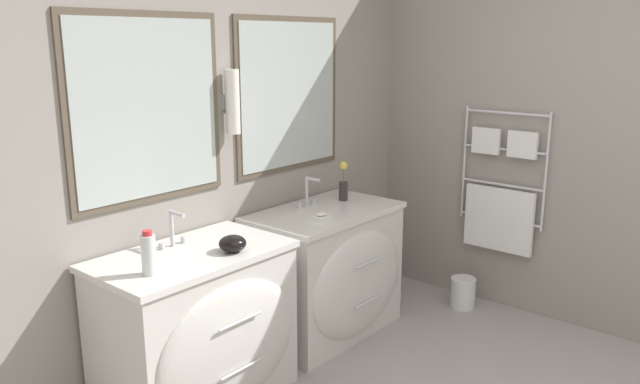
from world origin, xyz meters
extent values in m
cube|color=gray|center=(0.00, 2.14, 1.30)|extent=(5.07, 0.06, 2.60)
cube|color=brown|center=(-0.50, 2.10, 1.55)|extent=(0.93, 0.01, 0.98)
cube|color=#B2BCBA|center=(-0.50, 2.09, 1.55)|extent=(0.86, 0.01, 0.91)
cube|color=brown|center=(0.57, 2.10, 1.55)|extent=(0.93, 0.01, 0.98)
cube|color=#B2BCBA|center=(0.57, 2.09, 1.55)|extent=(0.86, 0.01, 0.91)
cylinder|color=white|center=(0.04, 2.05, 1.55)|extent=(0.08, 0.08, 0.37)
cube|color=silver|center=(0.04, 2.10, 1.55)|extent=(0.05, 0.02, 0.08)
cube|color=gray|center=(1.76, 0.95, 1.30)|extent=(0.06, 4.17, 2.60)
cylinder|color=silver|center=(1.70, 0.82, 1.03)|extent=(0.02, 0.02, 0.82)
cylinder|color=silver|center=(1.70, 1.42, 1.03)|extent=(0.02, 0.02, 0.82)
cylinder|color=silver|center=(1.70, 1.12, 1.41)|extent=(0.02, 0.60, 0.02)
cylinder|color=silver|center=(1.70, 1.12, 1.16)|extent=(0.02, 0.60, 0.02)
cylinder|color=silver|center=(1.70, 1.12, 0.90)|extent=(0.02, 0.60, 0.02)
cylinder|color=silver|center=(1.70, 1.12, 0.65)|extent=(0.02, 0.60, 0.02)
cube|color=white|center=(1.68, 1.12, 0.65)|extent=(0.04, 0.50, 0.45)
cube|color=white|center=(1.68, 0.99, 1.20)|extent=(0.04, 0.20, 0.18)
cube|color=white|center=(1.68, 1.25, 1.20)|extent=(0.04, 0.20, 0.18)
cube|color=silver|center=(-0.50, 1.80, 0.40)|extent=(0.98, 0.56, 0.80)
ellipsoid|color=silver|center=(-0.50, 1.52, 0.40)|extent=(0.90, 0.12, 0.68)
cube|color=silver|center=(-0.50, 1.80, 0.82)|extent=(1.01, 0.59, 0.03)
ellipsoid|color=white|center=(-0.50, 1.78, 0.81)|extent=(0.37, 0.32, 0.07)
cylinder|color=silver|center=(-0.50, 1.45, 0.56)|extent=(0.27, 0.01, 0.01)
cylinder|color=silver|center=(-0.50, 1.45, 0.31)|extent=(0.27, 0.01, 0.01)
cube|color=silver|center=(0.57, 1.80, 0.40)|extent=(0.98, 0.56, 0.80)
ellipsoid|color=silver|center=(0.57, 1.52, 0.40)|extent=(0.90, 0.12, 0.68)
cube|color=silver|center=(0.57, 1.80, 0.82)|extent=(1.01, 0.59, 0.03)
ellipsoid|color=white|center=(0.57, 1.78, 0.81)|extent=(0.37, 0.32, 0.07)
cylinder|color=silver|center=(0.57, 1.45, 0.56)|extent=(0.27, 0.01, 0.01)
cylinder|color=silver|center=(0.57, 1.45, 0.31)|extent=(0.27, 0.01, 0.01)
cylinder|color=silver|center=(-0.50, 1.96, 0.94)|extent=(0.02, 0.02, 0.20)
cylinder|color=silver|center=(-0.50, 1.90, 1.02)|extent=(0.02, 0.11, 0.02)
cylinder|color=silver|center=(-0.57, 1.96, 0.86)|extent=(0.03, 0.03, 0.04)
cylinder|color=silver|center=(-0.43, 1.96, 0.86)|extent=(0.03, 0.03, 0.04)
cylinder|color=silver|center=(0.57, 1.96, 0.94)|extent=(0.02, 0.02, 0.20)
cylinder|color=silver|center=(0.57, 1.90, 1.02)|extent=(0.02, 0.11, 0.02)
cylinder|color=silver|center=(0.50, 1.96, 0.86)|extent=(0.03, 0.03, 0.04)
cylinder|color=silver|center=(0.64, 1.96, 0.86)|extent=(0.03, 0.03, 0.04)
cylinder|color=silver|center=(-0.82, 1.71, 0.93)|extent=(0.07, 0.07, 0.19)
cylinder|color=red|center=(-0.82, 1.71, 1.04)|extent=(0.04, 0.04, 0.02)
ellipsoid|color=black|center=(-0.35, 1.65, 0.88)|extent=(0.14, 0.14, 0.09)
cylinder|color=#332D2D|center=(0.84, 1.86, 0.90)|extent=(0.06, 0.06, 0.13)
cylinder|color=#477238|center=(0.84, 1.86, 1.02)|extent=(0.01, 0.01, 0.11)
sphere|color=#E5BF47|center=(0.84, 1.86, 1.08)|extent=(0.05, 0.05, 0.05)
cube|color=white|center=(0.39, 1.68, 0.85)|extent=(0.12, 0.08, 0.02)
ellipsoid|color=#F2E5CC|center=(0.39, 1.68, 0.87)|extent=(0.07, 0.05, 0.02)
cylinder|color=silver|center=(1.50, 1.28, 0.11)|extent=(0.18, 0.18, 0.22)
torus|color=silver|center=(1.50, 1.28, 0.22)|extent=(0.18, 0.18, 0.01)
camera|label=1|loc=(-2.38, -0.64, 1.90)|focal=35.00mm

